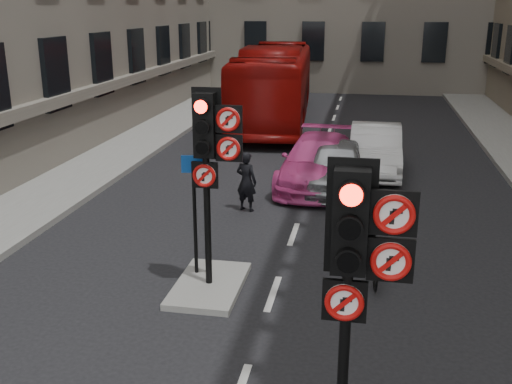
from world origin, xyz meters
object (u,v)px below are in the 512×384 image
(car_white, at_px, (375,149))
(motorcyclist, at_px, (246,181))
(motorcycle, at_px, (373,253))
(car_silver, at_px, (337,166))
(car_pink, at_px, (318,161))
(signal_near, at_px, (357,256))
(signal_far, at_px, (210,146))
(info_sign, at_px, (194,198))
(bus_red, at_px, (274,84))

(car_white, bearing_deg, motorcyclist, -126.29)
(motorcycle, height_order, motorcyclist, motorcyclist)
(car_silver, xyz_separation_m, car_pink, (-0.57, 0.39, -0.00))
(car_pink, xyz_separation_m, motorcyclist, (-1.57, -2.63, 0.07))
(signal_near, distance_m, motorcycle, 5.42)
(car_pink, distance_m, motorcyclist, 3.07)
(signal_far, bearing_deg, info_sign, 139.35)
(car_pink, height_order, motorcycle, car_pink)
(motorcycle, bearing_deg, info_sign, -174.41)
(motorcycle, bearing_deg, signal_near, -98.43)
(signal_far, relative_size, motorcyclist, 2.32)
(signal_near, xyz_separation_m, bus_red, (-4.08, 20.50, -0.91))
(car_silver, distance_m, info_sign, 6.78)
(signal_far, xyz_separation_m, motorcycle, (2.88, 1.01, -2.18))
(bus_red, bearing_deg, signal_far, -89.04)
(info_sign, bearing_deg, car_white, 58.03)
(motorcycle, bearing_deg, car_white, 84.45)
(car_silver, bearing_deg, motorcyclist, -134.85)
(signal_near, xyz_separation_m, info_sign, (-3.04, 4.37, -0.96))
(motorcyclist, bearing_deg, car_silver, -114.93)
(signal_far, xyz_separation_m, info_sign, (-0.44, 0.37, -1.08))
(car_white, xyz_separation_m, bus_red, (-4.41, 7.70, 0.94))
(car_pink, height_order, bus_red, bus_red)
(motorcyclist, relative_size, info_sign, 0.66)
(signal_far, distance_m, car_white, 9.49)
(signal_near, xyz_separation_m, motorcyclist, (-2.88, 8.45, -1.81))
(signal_near, height_order, car_pink, signal_near)
(motorcycle, relative_size, motorcyclist, 1.12)
(bus_red, xyz_separation_m, motorcycle, (4.36, -15.49, -1.15))
(motorcycle, xyz_separation_m, motorcyclist, (-3.16, 3.44, 0.25))
(car_pink, bearing_deg, motorcycle, -72.40)
(car_white, distance_m, car_pink, 2.38)
(motorcyclist, bearing_deg, bus_red, -65.56)
(bus_red, height_order, motorcyclist, bus_red)
(signal_far, height_order, motorcyclist, signal_far)
(car_white, height_order, car_pink, car_white)
(signal_near, relative_size, car_pink, 0.75)
(car_white, bearing_deg, motorcycle, -90.21)
(bus_red, xyz_separation_m, motorcyclist, (1.20, -12.05, -0.90))
(car_white, relative_size, car_pink, 0.92)
(signal_far, bearing_deg, car_silver, 74.49)
(car_white, xyz_separation_m, car_pink, (-1.64, -1.72, -0.03))
(signal_far, height_order, bus_red, signal_far)
(car_pink, bearing_deg, motorcyclist, -117.94)
(bus_red, relative_size, info_sign, 5.16)
(motorcycle, xyz_separation_m, info_sign, (-3.32, -0.63, 1.10))
(signal_far, relative_size, car_silver, 0.87)
(bus_red, relative_size, motorcycle, 6.92)
(signal_far, distance_m, info_sign, 1.23)
(signal_near, xyz_separation_m, signal_far, (-2.60, 4.00, 0.12))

